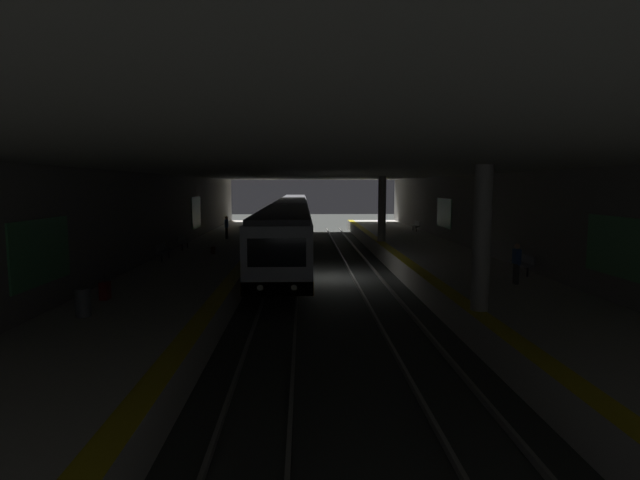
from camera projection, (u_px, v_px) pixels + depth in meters
name	position (u px, v px, depth m)	size (l,w,h in m)	color
ground_plane	(325.00, 278.00, 26.90)	(120.00, 120.00, 0.00)	#383A38
track_left	(366.00, 276.00, 26.97)	(60.00, 1.53, 0.16)	gray
track_right	(284.00, 277.00, 26.82)	(60.00, 1.53, 0.16)	gray
platform_left	(446.00, 268.00, 27.07)	(60.00, 5.30, 1.06)	beige
platform_right	(203.00, 269.00, 26.62)	(60.00, 5.30, 1.06)	beige
wall_left	(500.00, 226.00, 26.93)	(60.00, 0.56, 5.60)	slate
wall_right	(146.00, 227.00, 26.27)	(60.00, 0.56, 5.60)	slate
ceiling_slab	(325.00, 169.00, 26.27)	(60.00, 19.40, 0.40)	#ADAAA3
pillar_near	(482.00, 238.00, 15.50)	(0.56, 0.56, 4.55)	gray
pillar_far	(382.00, 209.00, 34.98)	(0.56, 0.56, 4.55)	gray
metro_train	(292.00, 218.00, 45.07)	(52.34, 2.83, 3.49)	#B7BCC6
bench_left_near	(523.00, 262.00, 22.12)	(1.70, 0.47, 0.86)	#262628
bench_left_mid	(416.00, 225.00, 43.01)	(1.70, 0.47, 0.86)	#262628
bench_right_near	(164.00, 250.00, 26.27)	(1.70, 0.47, 0.86)	#262628
bench_right_mid	(183.00, 241.00, 30.64)	(1.70, 0.47, 0.86)	#262628
person_waiting_near	(517.00, 262.00, 19.86)	(0.60, 0.22, 1.62)	#3A3A3A
person_walking_mid	(227.00, 227.00, 36.70)	(0.60, 0.23, 1.66)	#2D2D2D
suitcase_rolling	(105.00, 291.00, 17.20)	(0.41, 0.27, 0.91)	maroon
backpack_on_floor	(213.00, 250.00, 28.70)	(0.30, 0.20, 0.40)	maroon
trash_bin	(83.00, 302.00, 14.96)	(0.44, 0.44, 0.85)	#595B5E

